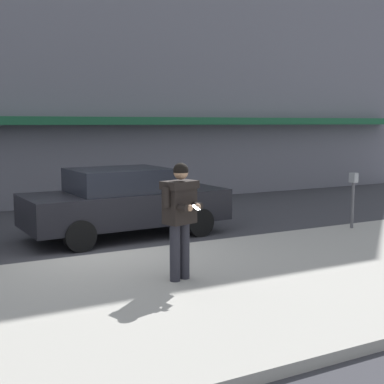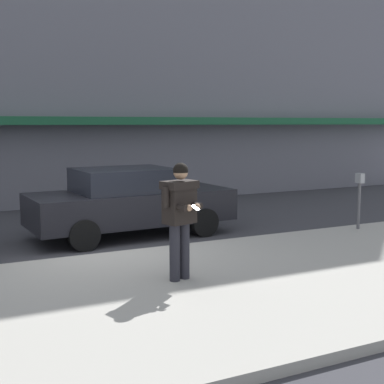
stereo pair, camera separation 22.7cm
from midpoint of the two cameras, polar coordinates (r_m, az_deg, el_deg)
ground_plane at (r=10.34m, az=-10.47°, el=-6.93°), size 80.00×80.00×0.00m
sidewalk at (r=8.20m, az=2.55°, el=-10.12°), size 32.00×5.30×0.14m
curb_paint_line at (r=10.72m, az=-5.42°, el=-6.32°), size 28.00×0.12×0.01m
parked_sedan_mid at (r=12.02m, az=-7.71°, el=-1.03°), size 4.59×2.11×1.54m
man_texting_on_phone at (r=8.08m, az=-2.08°, el=-1.77°), size 0.63×0.64×1.81m
parking_meter at (r=12.68m, az=16.31°, el=-0.01°), size 0.12×0.18×1.27m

